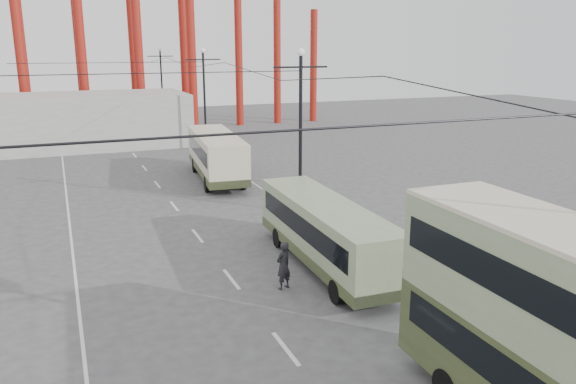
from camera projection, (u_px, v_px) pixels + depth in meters
name	position (u px, v px, depth m)	size (l,w,h in m)	color
road_markings	(185.00, 216.00, 32.06)	(12.52, 120.00, 0.01)	silver
lamp_post_mid	(300.00, 133.00, 31.74)	(3.20, 0.44, 9.32)	black
lamp_post_far	(205.00, 100.00, 51.45)	(3.20, 0.44, 9.32)	black
lamp_post_distant	(162.00, 85.00, 71.15)	(3.20, 0.44, 9.32)	black
fairground_shed	(70.00, 121.00, 53.99)	(22.00, 10.00, 5.00)	#9B9A96
single_decker_green	(325.00, 231.00, 24.22)	(2.73, 10.42, 2.92)	gray
single_decker_cream	(216.00, 154.00, 40.42)	(3.81, 10.98, 3.34)	beige
pedestrian	(283.00, 266.00, 22.18)	(0.72, 0.47, 1.96)	black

